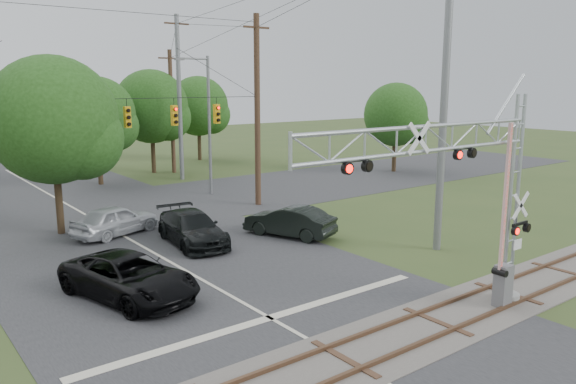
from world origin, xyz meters
TOP-DOWN VIEW (x-y plane):
  - road_main at (0.00, 10.00)m, footprint 14.00×90.00m
  - road_cross at (0.00, 24.00)m, footprint 90.00×12.00m
  - railroad_track at (0.00, 2.00)m, footprint 90.00×3.20m
  - crossing_gantry at (4.44, 1.64)m, footprint 10.03×0.91m
  - traffic_signal_span at (0.91, 20.00)m, footprint 19.34×0.36m
  - pickup_black at (-2.88, 9.97)m, footprint 3.93×6.06m
  - car_dark at (2.11, 14.70)m, footprint 2.80×5.50m
  - sedan_silver at (-0.18, 18.45)m, footprint 4.84×3.15m
  - suv_dark at (6.59, 13.02)m, footprint 3.20×4.86m
  - streetlight at (8.72, 24.83)m, footprint 2.46×0.26m
  - utility_poles at (2.69, 21.61)m, footprint 23.07×28.21m
  - treeline at (-1.00, 34.14)m, footprint 54.55×26.45m

SIDE VIEW (x-z plane):
  - road_main at x=0.00m, z-range 0.00..0.02m
  - road_cross at x=0.00m, z-range 0.00..0.02m
  - railroad_track at x=0.00m, z-range -0.05..0.11m
  - suv_dark at x=6.59m, z-range 0.00..1.51m
  - car_dark at x=2.11m, z-range 0.00..1.53m
  - sedan_silver at x=-0.18m, z-range 0.00..1.53m
  - pickup_black at x=-2.88m, z-range 0.00..1.55m
  - crossing_gantry at x=4.44m, z-range 0.81..7.94m
  - streetlight at x=8.72m, z-range 0.55..9.78m
  - treeline at x=-1.00m, z-range 0.62..10.49m
  - traffic_signal_span at x=0.91m, z-range 0.00..11.50m
  - utility_poles at x=2.69m, z-range -0.98..13.50m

